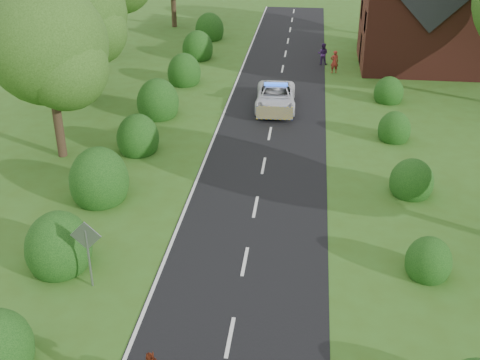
# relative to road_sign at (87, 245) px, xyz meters

# --- Properties ---
(ground) EXTENTS (120.00, 120.00, 0.00)m
(ground) POSITION_rel_road_sign_xyz_m (5.00, -2.00, -1.65)
(ground) COLOR #3A601B
(road) EXTENTS (6.00, 70.00, 0.02)m
(road) POSITION_rel_road_sign_xyz_m (5.00, 13.00, -1.64)
(road) COLOR black
(road) RESTS_ON ground
(road_markings) EXTENTS (4.96, 70.00, 0.01)m
(road_markings) POSITION_rel_road_sign_xyz_m (3.40, 10.93, -1.63)
(road_markings) COLOR white
(road_markings) RESTS_ON road
(hedgerow_left) EXTENTS (2.75, 50.41, 3.00)m
(hedgerow_left) POSITION_rel_road_sign_xyz_m (-1.51, 9.69, -0.91)
(hedgerow_left) COLOR black
(hedgerow_left) RESTS_ON ground
(hedgerow_right) EXTENTS (2.10, 45.78, 2.10)m
(hedgerow_right) POSITION_rel_road_sign_xyz_m (11.60, 9.21, -1.10)
(hedgerow_right) COLOR black
(hedgerow_right) RESTS_ON ground
(tree_left_a) EXTENTS (5.74, 5.60, 8.38)m
(tree_left_a) POSITION_rel_road_sign_xyz_m (-4.75, 9.86, 3.69)
(tree_left_a) COLOR #332316
(tree_left_a) RESTS_ON ground
(tree_left_b) EXTENTS (5.74, 5.60, 8.07)m
(tree_left_b) POSITION_rel_road_sign_xyz_m (-6.25, 17.86, 3.39)
(tree_left_b) COLOR #332316
(tree_left_b) RESTS_ON ground
(road_sign) EXTENTS (1.06, 0.08, 2.53)m
(road_sign) POSITION_rel_road_sign_xyz_m (0.00, 0.00, 0.00)
(road_sign) COLOR gray
(road_sign) RESTS_ON ground
(house) EXTENTS (8.00, 7.40, 9.17)m
(house) POSITION_rel_road_sign_xyz_m (14.49, 28.00, 2.13)
(house) COLOR maroon
(house) RESTS_ON ground
(police_van) EXTENTS (2.50, 5.11, 1.53)m
(police_van) POSITION_rel_road_sign_xyz_m (5.02, 18.03, -0.96)
(police_van) COLOR silver
(police_van) RESTS_ON ground
(pedestrian_red) EXTENTS (0.66, 0.53, 1.58)m
(pedestrian_red) POSITION_rel_road_sign_xyz_m (8.61, 25.52, -0.86)
(pedestrian_red) COLOR maroon
(pedestrian_red) RESTS_ON ground
(pedestrian_purple) EXTENTS (0.83, 0.69, 1.55)m
(pedestrian_purple) POSITION_rel_road_sign_xyz_m (7.82, 27.56, -0.88)
(pedestrian_purple) COLOR #44235F
(pedestrian_purple) RESTS_ON ground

